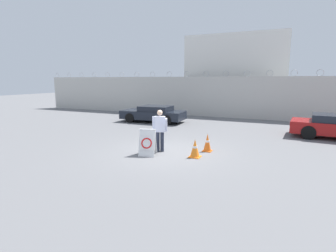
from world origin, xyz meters
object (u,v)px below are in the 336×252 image
(parked_car_front_coupe, at_px, (154,114))
(traffic_cone_mid, at_px, (195,148))
(barricade_sign, at_px, (148,142))
(security_guard, at_px, (160,129))
(traffic_cone_near, at_px, (207,143))

(parked_car_front_coupe, bearing_deg, traffic_cone_mid, 125.09)
(barricade_sign, bearing_deg, traffic_cone_mid, -0.11)
(security_guard, xyz_separation_m, parked_car_front_coupe, (-3.78, 6.80, -0.37))
(traffic_cone_mid, bearing_deg, security_guard, 173.15)
(barricade_sign, distance_m, traffic_cone_near, 2.52)
(barricade_sign, distance_m, traffic_cone_mid, 1.88)
(security_guard, bearing_deg, traffic_cone_near, 2.91)
(security_guard, xyz_separation_m, traffic_cone_near, (1.80, 0.83, -0.60))
(barricade_sign, bearing_deg, security_guard, 56.92)
(security_guard, bearing_deg, barricade_sign, -129.95)
(security_guard, distance_m, parked_car_front_coupe, 7.78)
(parked_car_front_coupe, bearing_deg, security_guard, 116.62)
(traffic_cone_mid, xyz_separation_m, parked_car_front_coupe, (-5.37, 6.99, 0.25))
(security_guard, distance_m, traffic_cone_near, 2.07)
(security_guard, relative_size, parked_car_front_coupe, 0.39)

